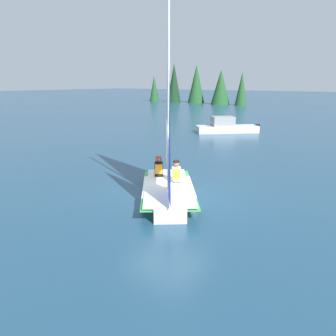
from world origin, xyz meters
TOP-DOWN VIEW (x-y plane):
  - ground_plane at (0.00, 0.00)m, footprint 260.00×260.00m
  - sailboat_main at (0.03, -0.03)m, footprint 3.76×4.17m
  - sailor_helm at (0.04, -0.53)m, footprint 0.42×0.43m
  - sailor_crew at (0.93, -0.71)m, footprint 0.42×0.43m
  - motorboat_distant at (5.01, -14.34)m, footprint 4.33×4.18m
  - treeline_shore at (24.80, -43.10)m, footprint 20.47×4.52m

SIDE VIEW (x-z plane):
  - ground_plane at x=0.00m, z-range 0.00..0.00m
  - motorboat_distant at x=5.01m, z-range -0.18..1.02m
  - sailor_helm at x=0.04m, z-range 0.05..1.21m
  - sailor_crew at x=0.93m, z-range 0.05..1.21m
  - sailboat_main at x=0.03m, z-range -2.14..3.84m
  - treeline_shore at x=24.80m, z-range -0.43..6.60m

